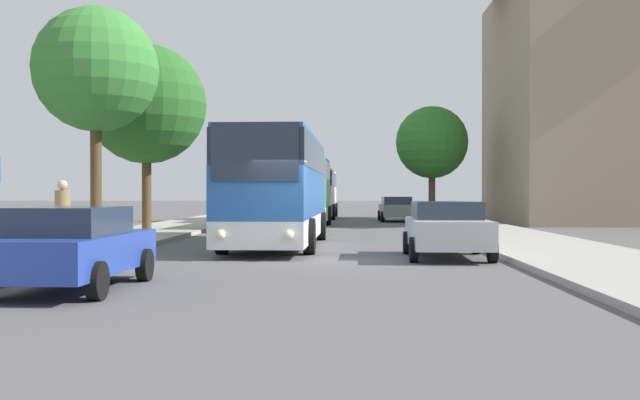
# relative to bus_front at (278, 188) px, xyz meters

# --- Properties ---
(ground_plane) EXTENTS (300.00, 300.00, 0.00)m
(ground_plane) POSITION_rel_bus_front_xyz_m (1.07, -5.29, -1.84)
(ground_plane) COLOR #565454
(ground_plane) RESTS_ON ground
(sidewalk_left) EXTENTS (4.00, 120.00, 0.15)m
(sidewalk_left) POSITION_rel_bus_front_xyz_m (-5.93, -5.29, -1.76)
(sidewalk_left) COLOR #A39E93
(sidewalk_left) RESTS_ON ground_plane
(sidewalk_right) EXTENTS (4.00, 120.00, 0.15)m
(sidewalk_right) POSITION_rel_bus_front_xyz_m (8.07, -5.29, -1.76)
(sidewalk_right) COLOR #A39E93
(sidewalk_right) RESTS_ON ground_plane
(bus_front) EXTENTS (2.83, 10.83, 3.45)m
(bus_front) POSITION_rel_bus_front_xyz_m (0.00, 0.00, 0.00)
(bus_front) COLOR silver
(bus_front) RESTS_ON ground_plane
(bus_middle) EXTENTS (2.89, 10.86, 3.47)m
(bus_middle) POSITION_rel_bus_front_xyz_m (-0.09, 12.68, 0.01)
(bus_middle) COLOR silver
(bus_middle) RESTS_ON ground_plane
(bus_rear) EXTENTS (2.88, 10.81, 3.21)m
(bus_rear) POSITION_rel_bus_front_xyz_m (0.08, 26.90, -0.12)
(bus_rear) COLOR #2D519E
(bus_rear) RESTS_ON ground_plane
(parked_car_left_curb) EXTENTS (2.03, 4.23, 1.44)m
(parked_car_left_curb) POSITION_rel_bus_front_xyz_m (-2.59, -10.84, -1.08)
(parked_car_left_curb) COLOR #233D9E
(parked_car_left_curb) RESTS_ON ground_plane
(parked_car_right_near) EXTENTS (2.14, 4.20, 1.46)m
(parked_car_right_near) POSITION_rel_bus_front_xyz_m (4.76, -4.16, -1.07)
(parked_car_right_near) COLOR #B7B7BC
(parked_car_right_near) RESTS_ON ground_plane
(parked_car_right_far) EXTENTS (2.13, 4.73, 1.48)m
(parked_car_right_far) POSITION_rel_bus_front_xyz_m (5.16, 21.28, -1.06)
(parked_car_right_far) COLOR slate
(parked_car_right_far) RESTS_ON ground_plane
(pedestrian_waiting_far) EXTENTS (0.36, 0.36, 1.84)m
(pedestrian_waiting_far) POSITION_rel_bus_front_xyz_m (-4.55, -6.16, -0.75)
(pedestrian_waiting_far) COLOR #23232D
(pedestrian_waiting_far) RESTS_ON sidewalk_left
(tree_left_near) EXTENTS (5.09, 5.09, 7.87)m
(tree_left_near) POSITION_rel_bus_front_xyz_m (-6.36, 7.95, 3.63)
(tree_left_near) COLOR #513D23
(tree_left_near) RESTS_ON sidewalk_left
(tree_left_far) EXTENTS (4.42, 4.42, 8.13)m
(tree_left_far) POSITION_rel_bus_front_xyz_m (-6.72, 2.60, 4.21)
(tree_left_far) COLOR #513D23
(tree_left_far) RESTS_ON sidewalk_left
(tree_right_near) EXTENTS (4.30, 4.30, 6.73)m
(tree_right_near) POSITION_rel_bus_front_xyz_m (7.25, 21.17, 2.87)
(tree_right_near) COLOR #513D23
(tree_right_near) RESTS_ON sidewalk_right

